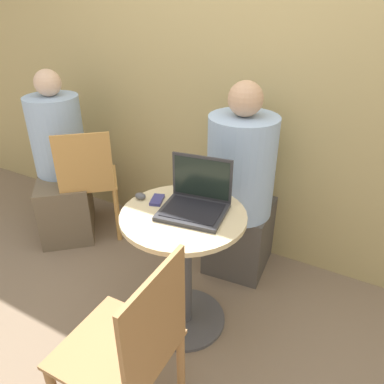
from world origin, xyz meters
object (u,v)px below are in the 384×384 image
at_px(cell_phone, 157,200).
at_px(person_seated, 242,198).
at_px(laptop, 196,201).
at_px(chair_empty, 130,353).

bearing_deg(cell_phone, person_seated, 67.48).
xyz_separation_m(laptop, cell_phone, (-0.21, -0.02, -0.04)).
bearing_deg(laptop, person_seated, 87.13).
height_order(laptop, chair_empty, laptop).
xyz_separation_m(cell_phone, chair_empty, (0.30, -0.64, -0.25)).
relative_size(laptop, chair_empty, 0.39).
bearing_deg(person_seated, laptop, -92.87).
bearing_deg(chair_empty, laptop, 97.80).
height_order(cell_phone, person_seated, person_seated).
bearing_deg(person_seated, chair_empty, -86.99).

